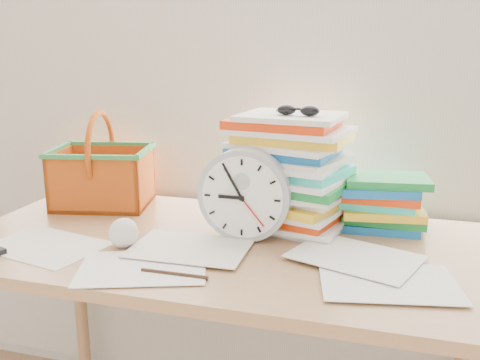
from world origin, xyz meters
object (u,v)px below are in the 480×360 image
(desk, at_px, (224,268))
(basket, at_px, (102,160))
(paper_stack, at_px, (288,171))
(clock, at_px, (245,195))
(book_stack, at_px, (381,202))

(desk, relative_size, basket, 4.75)
(paper_stack, xyz_separation_m, basket, (-0.60, 0.04, -0.01))
(clock, bearing_deg, book_stack, 29.46)
(clock, bearing_deg, desk, -147.95)
(paper_stack, height_order, book_stack, paper_stack)
(book_stack, bearing_deg, paper_stack, -167.80)
(paper_stack, xyz_separation_m, book_stack, (0.25, 0.05, -0.08))
(desk, height_order, clock, clock)
(desk, xyz_separation_m, paper_stack, (0.13, 0.17, 0.23))
(paper_stack, bearing_deg, book_stack, 12.20)
(desk, bearing_deg, book_stack, 29.79)
(paper_stack, height_order, clock, paper_stack)
(clock, height_order, book_stack, clock)
(desk, distance_m, book_stack, 0.47)
(basket, bearing_deg, book_stack, -11.26)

